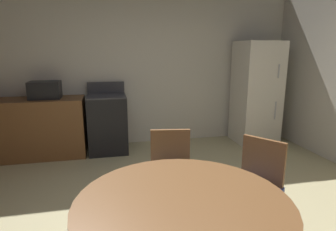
% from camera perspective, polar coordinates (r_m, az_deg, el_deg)
% --- Properties ---
extents(wall_back, '(5.75, 0.12, 2.70)m').
position_cam_1_polar(wall_back, '(4.88, -6.72, 10.03)').
color(wall_back, beige).
rests_on(wall_back, ground).
extents(kitchen_counter, '(1.72, 0.60, 0.90)m').
position_cam_1_polar(kitchen_counter, '(4.76, -26.92, -2.40)').
color(kitchen_counter, brown).
rests_on(kitchen_counter, ground).
extents(oven_range, '(0.60, 0.60, 1.10)m').
position_cam_1_polar(oven_range, '(4.60, -12.20, -1.52)').
color(oven_range, black).
rests_on(oven_range, ground).
extents(refrigerator, '(0.68, 0.68, 1.76)m').
position_cam_1_polar(refrigerator, '(5.14, 17.52, 4.40)').
color(refrigerator, silver).
rests_on(refrigerator, ground).
extents(microwave, '(0.44, 0.32, 0.26)m').
position_cam_1_polar(microwave, '(4.58, -23.78, 4.78)').
color(microwave, black).
rests_on(microwave, kitchen_counter).
extents(dining_table, '(1.27, 1.27, 0.76)m').
position_cam_1_polar(dining_table, '(1.78, 3.00, -21.15)').
color(dining_table, brown).
rests_on(dining_table, ground).
extents(chair_north, '(0.46, 0.46, 0.87)m').
position_cam_1_polar(chair_north, '(2.69, 0.62, -11.12)').
color(chair_north, brown).
rests_on(chair_north, ground).
extents(chair_northeast, '(0.56, 0.56, 0.87)m').
position_cam_1_polar(chair_northeast, '(2.57, 17.48, -12.97)').
color(chair_northeast, brown).
rests_on(chair_northeast, ground).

